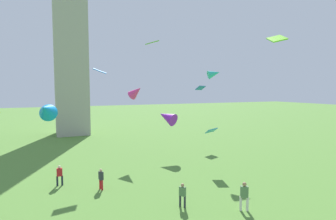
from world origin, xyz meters
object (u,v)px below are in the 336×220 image
kite_flying_3 (277,39)px  person_3 (182,194)px  kite_flying_7 (167,117)px  person_1 (244,195)px  kite_flying_0 (136,92)px  kite_flying_1 (46,110)px  kite_flying_2 (100,71)px  kite_flying_6 (211,131)px  person_2 (101,178)px  kite_flying_4 (152,43)px  kite_flying_8 (200,88)px  person_0 (60,174)px  kite_flying_5 (214,74)px

kite_flying_3 → person_3: bearing=124.6°
person_3 → kite_flying_7: size_ratio=0.56×
person_1 → kite_flying_0: bearing=-51.0°
person_3 → kite_flying_1: size_ratio=0.85×
kite_flying_1 → kite_flying_2: (4.83, 10.39, 2.98)m
kite_flying_1 → kite_flying_6: kite_flying_1 is taller
person_2 → kite_flying_4: (5.09, 2.55, 10.74)m
kite_flying_6 → kite_flying_8: (5.73, 11.59, 4.09)m
kite_flying_3 → kite_flying_8: (2.45, 16.04, -3.93)m
kite_flying_2 → person_0: bearing=61.4°
kite_flying_0 → kite_flying_3: (8.25, -12.07, 4.40)m
kite_flying_1 → kite_flying_8: 25.49m
person_1 → kite_flying_3: (6.30, 3.89, 10.62)m
person_3 → kite_flying_8: kite_flying_8 is taller
person_1 → person_2: size_ratio=1.14×
person_1 → kite_flying_2: size_ratio=1.24×
kite_flying_2 → kite_flying_5: (11.27, -3.19, -0.16)m
person_2 → kite_flying_1: 7.28m
person_1 → kite_flying_2: bearing=-34.5°
kite_flying_6 → kite_flying_8: kite_flying_8 is taller
kite_flying_3 → kite_flying_8: 16.70m
kite_flying_0 → person_3: bearing=-129.2°
person_2 → person_3: (4.21, -5.18, -0.02)m
kite_flying_3 → kite_flying_6: 9.74m
person_3 → kite_flying_3: (9.56, 1.88, 10.77)m
kite_flying_3 → person_1: bearing=145.1°
person_0 → kite_flying_1: bearing=82.1°
kite_flying_5 → kite_flying_6: size_ratio=1.21×
kite_flying_0 → kite_flying_8: (10.70, 3.97, 0.46)m
person_2 → person_3: 6.68m
person_1 → kite_flying_5: (5.08, 11.10, 8.14)m
person_2 → kite_flying_2: size_ratio=1.09×
person_0 → kite_flying_5: bearing=-173.6°
kite_flying_8 → person_1: bearing=-134.2°
person_0 → kite_flying_4: (7.91, 0.42, 10.73)m
kite_flying_1 → kite_flying_5: size_ratio=1.13×
kite_flying_1 → kite_flying_6: 14.97m
kite_flying_5 → kite_flying_7: 7.12m
kite_flying_7 → kite_flying_8: bearing=-173.6°
kite_flying_2 → kite_flying_3: kite_flying_3 is taller
kite_flying_8 → kite_flying_1: bearing=-161.4°
person_2 → kite_flying_0: kite_flying_0 is taller
kite_flying_4 → person_2: bearing=-135.6°
person_1 → kite_flying_4: (-2.38, 9.74, 10.62)m
kite_flying_7 → person_2: bearing=12.7°
kite_flying_0 → kite_flying_5: kite_flying_5 is taller
kite_flying_5 → person_1: bearing=171.7°
person_0 → kite_flying_8: 22.83m
kite_flying_3 → kite_flying_2: bearing=73.7°
kite_flying_3 → kite_flying_5: 7.72m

